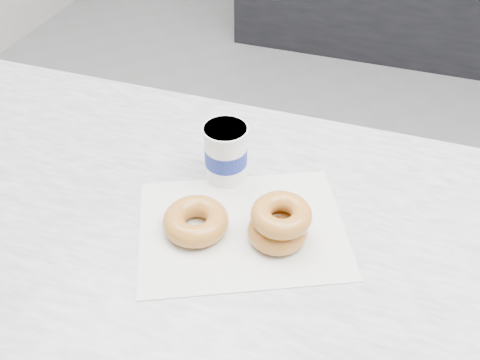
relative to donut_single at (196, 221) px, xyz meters
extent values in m
plane|color=gray|center=(0.45, 0.61, -0.92)|extent=(5.00, 5.00, 0.00)
cube|color=silver|center=(0.45, 0.01, -0.04)|extent=(3.06, 0.76, 0.04)
cube|color=black|center=(0.45, 2.71, -0.67)|extent=(2.40, 0.70, 0.50)
cube|color=silver|center=(0.07, 0.03, -0.02)|extent=(0.42, 0.38, 0.00)
torus|color=gold|center=(0.00, 0.00, 0.00)|extent=(0.14, 0.14, 0.04)
torus|color=gold|center=(0.13, 0.02, 0.00)|extent=(0.10, 0.10, 0.03)
torus|color=gold|center=(0.14, 0.03, 0.03)|extent=(0.14, 0.14, 0.03)
cylinder|color=white|center=(0.00, 0.15, 0.03)|extent=(0.09, 0.09, 0.11)
cylinder|color=white|center=(0.00, 0.15, 0.09)|extent=(0.08, 0.08, 0.01)
cylinder|color=navy|center=(0.00, 0.15, 0.03)|extent=(0.10, 0.10, 0.03)
camera|label=1|loc=(0.27, -0.56, 0.63)|focal=40.00mm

